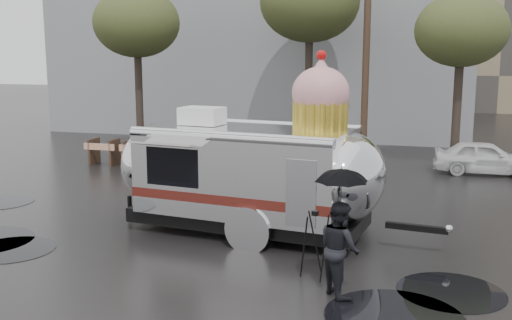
% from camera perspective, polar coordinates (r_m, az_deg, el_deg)
% --- Properties ---
extents(ground, '(120.00, 120.00, 0.00)m').
position_cam_1_polar(ground, '(12.29, -8.69, -10.38)').
color(ground, black).
rests_on(ground, ground).
extents(puddles, '(14.35, 6.88, 0.01)m').
position_cam_1_polar(puddles, '(13.26, -11.12, -8.88)').
color(puddles, black).
rests_on(puddles, ground).
extents(grey_building, '(22.00, 12.00, 13.00)m').
position_cam_1_polar(grey_building, '(35.63, 1.41, 13.76)').
color(grey_building, slate).
rests_on(grey_building, ground).
extents(utility_pole, '(1.60, 0.28, 9.00)m').
position_cam_1_polar(utility_pole, '(24.56, 10.48, 10.80)').
color(utility_pole, '#473323').
rests_on(utility_pole, ground).
extents(tree_left, '(3.64, 3.64, 6.95)m').
position_cam_1_polar(tree_left, '(26.29, -11.30, 12.61)').
color(tree_left, '#382D26').
rests_on(tree_left, ground).
extents(tree_mid, '(4.20, 4.20, 8.03)m').
position_cam_1_polar(tree_mid, '(25.98, 5.15, 14.68)').
color(tree_mid, '#382D26').
rests_on(tree_mid, ground).
extents(tree_right, '(3.36, 3.36, 6.42)m').
position_cam_1_polar(tree_right, '(23.48, 18.98, 11.52)').
color(tree_right, '#382D26').
rests_on(tree_right, ground).
extents(barricade_row, '(4.30, 0.80, 1.00)m').
position_cam_1_polar(barricade_row, '(23.21, -11.07, 0.66)').
color(barricade_row, '#473323').
rests_on(barricade_row, ground).
extents(airstream_trailer, '(8.20, 3.43, 4.44)m').
position_cam_1_polar(airstream_trailer, '(14.28, -0.40, -0.86)').
color(airstream_trailer, silver).
rests_on(airstream_trailer, ground).
extents(person_right, '(0.86, 0.94, 1.72)m').
position_cam_1_polar(person_right, '(10.87, 7.97, -8.32)').
color(person_right, black).
rests_on(person_right, ground).
extents(umbrella_black, '(1.16, 1.16, 2.34)m').
position_cam_1_polar(umbrella_black, '(10.58, 8.11, -2.76)').
color(umbrella_black, black).
rests_on(umbrella_black, ground).
extents(tripod, '(0.55, 0.52, 1.34)m').
position_cam_1_polar(tripod, '(11.63, 5.60, -7.54)').
color(tripod, black).
rests_on(tripod, ground).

